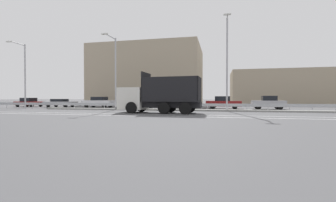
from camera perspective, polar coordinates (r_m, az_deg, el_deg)
ground_plane at (r=22.56m, az=4.43°, el=-2.75°), size 320.00×320.00×0.00m
lane_strip_0 at (r=19.02m, az=-3.42°, el=-3.41°), size 62.60×0.16×0.01m
lane_strip_1 at (r=17.36m, az=-4.99°, el=-3.82°), size 62.60×0.16×0.01m
median_island at (r=24.25m, az=5.00°, el=-2.29°), size 34.43×1.10×0.18m
median_guardrail at (r=25.19m, az=5.29°, el=-1.08°), size 62.60×0.09×0.78m
dump_truck at (r=20.99m, az=-4.50°, el=0.48°), size 7.74×2.97×3.76m
median_road_sign at (r=25.74m, az=-8.68°, el=0.31°), size 0.78×0.16×2.19m
street_lamp_0 at (r=34.08m, az=-32.79°, el=6.14°), size 0.71×2.56×8.24m
street_lamp_1 at (r=26.77m, az=-13.40°, el=7.89°), size 0.70×2.76×8.33m
street_lamp_2 at (r=24.05m, az=14.77°, el=9.97°), size 0.71×1.92×9.57m
parked_car_0 at (r=40.99m, az=-31.80°, el=-0.28°), size 4.07×1.96×1.39m
parked_car_1 at (r=37.17m, az=-25.68°, el=-0.41°), size 4.65×2.09×1.23m
parked_car_2 at (r=33.22m, az=-17.16°, el=-0.29°), size 4.33×1.98×1.53m
parked_car_3 at (r=30.78m, az=-7.50°, el=-0.54°), size 4.48×2.10×1.30m
parked_car_4 at (r=29.47m, az=3.41°, el=-0.47°), size 4.26×1.95×1.42m
parked_car_5 at (r=29.33m, az=13.92°, el=-0.40°), size 4.46×2.14×1.59m
parked_car_6 at (r=29.92m, az=24.12°, el=-0.39°), size 3.86×1.92×1.64m
background_building_0 at (r=48.35m, az=-4.76°, el=6.23°), size 21.62×14.79×11.89m
background_building_1 at (r=49.76m, az=28.45°, el=2.95°), size 21.91×9.57×6.64m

